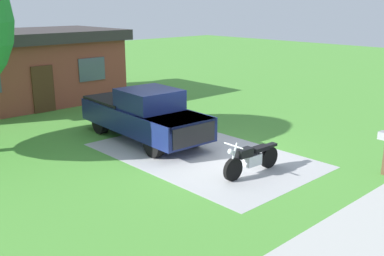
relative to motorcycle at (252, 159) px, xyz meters
The scene contains 6 objects.
ground_plane 2.20m from the motorcycle, 86.60° to the left, with size 80.00×80.00×0.00m, color #4D9336.
driveway_pad 2.20m from the motorcycle, 86.60° to the left, with size 4.52×7.28×0.01m, color #AAAAAA.
sidewalk_strip 3.88m from the motorcycle, 88.11° to the right, with size 36.00×1.80×0.01m, color #B3B3AD.
motorcycle is the anchor object (origin of this frame).
pickup_truck 4.91m from the motorcycle, 92.43° to the left, with size 2.28×5.72×1.90m.
neighbor_house 13.88m from the motorcycle, 93.99° to the left, with size 9.60×5.60×3.50m.
Camera 1 is at (-9.54, -9.76, 4.76)m, focal length 41.50 mm.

